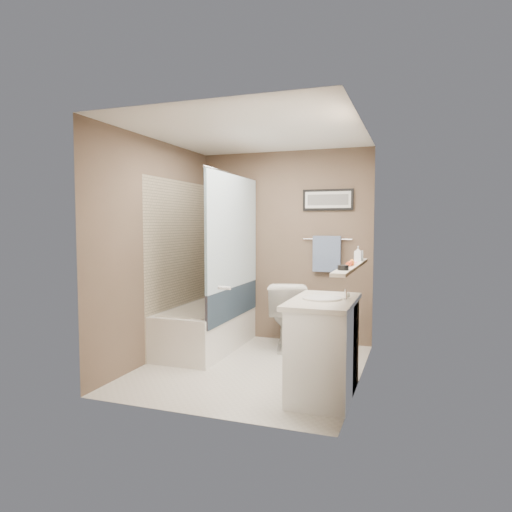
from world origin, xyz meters
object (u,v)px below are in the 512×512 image
(bathtub, at_px, (206,328))
(soap_bottle, at_px, (358,254))
(hair_brush_front, at_px, (350,263))
(candle_bowl_near, at_px, (343,268))
(hair_brush_back, at_px, (352,262))
(vanity, at_px, (324,349))
(glass_jar, at_px, (359,255))
(toilet, at_px, (288,314))

(bathtub, xyz_separation_m, soap_bottle, (1.79, -0.21, 0.94))
(bathtub, distance_m, hair_brush_front, 2.14)
(candle_bowl_near, xyz_separation_m, hair_brush_back, (0.00, 0.52, 0.00))
(hair_brush_back, bearing_deg, vanity, -118.83)
(hair_brush_back, xyz_separation_m, glass_jar, (0.00, 0.53, 0.03))
(bathtub, bearing_deg, hair_brush_back, -20.04)
(candle_bowl_near, distance_m, hair_brush_front, 0.41)
(toilet, relative_size, glass_jar, 8.03)
(vanity, bearing_deg, toilet, 116.34)
(toilet, xyz_separation_m, hair_brush_back, (0.89, -1.04, 0.74))
(hair_brush_back, relative_size, glass_jar, 2.20)
(vanity, xyz_separation_m, soap_bottle, (0.19, 0.77, 0.79))
(toilet, distance_m, soap_bottle, 1.33)
(vanity, xyz_separation_m, hair_brush_back, (0.19, 0.34, 0.74))
(vanity, bearing_deg, hair_brush_back, 60.31)
(bathtub, relative_size, glass_jar, 15.00)
(hair_brush_back, height_order, soap_bottle, soap_bottle)
(toilet, height_order, candle_bowl_near, candle_bowl_near)
(bathtub, distance_m, vanity, 1.89)
(candle_bowl_near, height_order, soap_bottle, soap_bottle)
(toilet, bearing_deg, soap_bottle, 131.45)
(hair_brush_back, distance_m, soap_bottle, 0.44)
(bathtub, height_order, candle_bowl_near, candle_bowl_near)
(candle_bowl_near, bearing_deg, glass_jar, 90.00)
(hair_brush_back, bearing_deg, toilet, 130.66)
(hair_brush_front, relative_size, glass_jar, 2.20)
(vanity, xyz_separation_m, hair_brush_front, (0.19, 0.22, 0.74))
(soap_bottle, bearing_deg, bathtub, 173.17)
(bathtub, relative_size, hair_brush_back, 6.82)
(candle_bowl_near, distance_m, hair_brush_back, 0.52)
(toilet, height_order, glass_jar, glass_jar)
(hair_brush_front, distance_m, hair_brush_back, 0.12)
(hair_brush_front, relative_size, soap_bottle, 1.46)
(soap_bottle, bearing_deg, hair_brush_front, -90.00)
(vanity, height_order, hair_brush_front, hair_brush_front)
(bathtub, bearing_deg, glass_jar, -3.80)
(hair_brush_back, height_order, glass_jar, glass_jar)
(toilet, distance_m, candle_bowl_near, 1.94)
(toilet, bearing_deg, hair_brush_front, 113.05)
(vanity, xyz_separation_m, glass_jar, (0.19, 0.87, 0.77))
(vanity, height_order, glass_jar, glass_jar)
(hair_brush_front, distance_m, glass_jar, 0.65)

